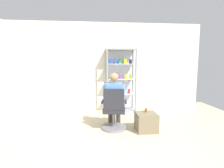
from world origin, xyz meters
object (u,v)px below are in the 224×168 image
at_px(storage_crate, 146,122).
at_px(office_chair, 114,113).
at_px(seated_shopkeeper, 114,97).
at_px(display_cabinet_main, 120,80).
at_px(tea_glass, 146,110).

bearing_deg(storage_crate, office_chair, 168.98).
bearing_deg(storage_crate, seated_shopkeeper, 156.32).
bearing_deg(seated_shopkeeper, display_cabinet_main, 75.41).
bearing_deg(tea_glass, display_cabinet_main, 101.97).
bearing_deg(office_chair, storage_crate, -11.02).
bearing_deg(office_chair, tea_glass, -4.07).
xyz_separation_m(office_chair, seated_shopkeeper, (0.02, 0.16, 0.32)).
relative_size(office_chair, tea_glass, 10.94).
height_order(office_chair, storage_crate, office_chair).
distance_m(display_cabinet_main, tea_glass, 1.72).
height_order(seated_shopkeeper, tea_glass, seated_shopkeeper).
bearing_deg(tea_glass, office_chair, 175.93).
bearing_deg(seated_shopkeeper, storage_crate, -23.68).
distance_m(office_chair, storage_crate, 0.74).
relative_size(display_cabinet_main, storage_crate, 4.27).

